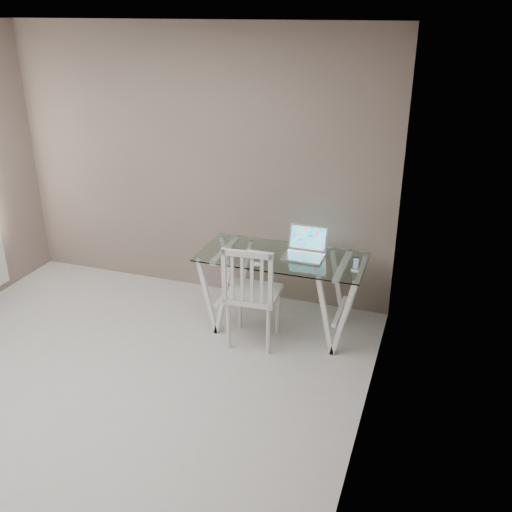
{
  "coord_description": "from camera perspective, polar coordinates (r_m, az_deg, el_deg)",
  "views": [
    {
      "loc": [
        2.37,
        -2.85,
        2.81
      ],
      "look_at": [
        0.92,
        1.36,
        0.85
      ],
      "focal_mm": 40.0,
      "sensor_mm": 36.0,
      "label": 1
    }
  ],
  "objects": [
    {
      "name": "chair",
      "position": [
        4.95,
        -0.49,
        -3.57
      ],
      "size": [
        0.48,
        0.48,
        0.98
      ],
      "rotation": [
        0.0,
        0.0,
        0.07
      ],
      "color": "silver",
      "rests_on": "ground"
    },
    {
      "name": "desk",
      "position": [
        5.29,
        2.6,
        -3.6
      ],
      "size": [
        1.5,
        0.7,
        0.75
      ],
      "color": "silver",
      "rests_on": "ground"
    },
    {
      "name": "phone_dock",
      "position": [
        4.9,
        9.92,
        -1.11
      ],
      "size": [
        0.06,
        0.06,
        0.12
      ],
      "color": "white",
      "rests_on": "desk"
    },
    {
      "name": "laptop",
      "position": [
        5.15,
        4.95,
        0.72
      ],
      "size": [
        0.36,
        0.33,
        0.24
      ],
      "color": "silver",
      "rests_on": "desk"
    },
    {
      "name": "mouse",
      "position": [
        4.92,
        -0.04,
        -0.83
      ],
      "size": [
        0.11,
        0.06,
        0.03
      ],
      "primitive_type": "ellipsoid",
      "color": "silver",
      "rests_on": "desk"
    },
    {
      "name": "room",
      "position": [
        3.92,
        -20.5,
        6.0
      ],
      "size": [
        4.5,
        4.52,
        2.71
      ],
      "color": "#B1AEAA",
      "rests_on": "ground"
    },
    {
      "name": "keyboard",
      "position": [
        5.16,
        0.29,
        0.23
      ],
      "size": [
        0.28,
        0.12,
        0.01
      ],
      "primitive_type": "cube",
      "color": "silver",
      "rests_on": "desk"
    }
  ]
}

